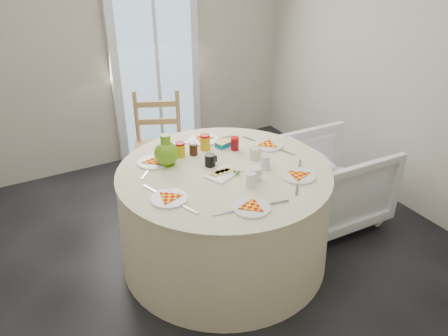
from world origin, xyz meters
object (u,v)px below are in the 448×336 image
armchair (332,179)px  green_pitcher (167,154)px  wooden_chair (159,153)px  table (224,216)px

armchair → green_pitcher: (-1.44, 0.27, 0.48)m
wooden_chair → table: bearing=-61.2°
armchair → green_pitcher: green_pitcher is taller
table → wooden_chair: size_ratio=1.57×
table → armchair: bearing=0.5°
wooden_chair → green_pitcher: bearing=-82.1°
green_pitcher → armchair: bearing=0.8°
wooden_chair → green_pitcher: green_pitcher is taller
green_pitcher → table: bearing=-28.9°
table → green_pitcher: size_ratio=6.87×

